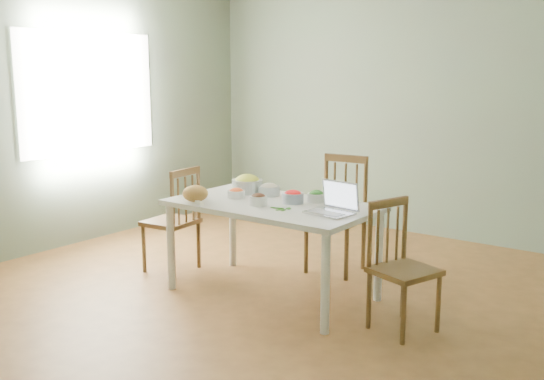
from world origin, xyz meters
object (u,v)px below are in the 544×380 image
Objects in this scene: dining_table at (272,249)px; bread_boule at (195,194)px; chair_far at (336,215)px; laptop at (329,198)px; chair_left at (171,219)px; chair_right at (405,268)px; bowl_squash at (247,184)px.

dining_table is 7.95× the size of bread_boule.
bread_boule is at bearing -147.62° from dining_table.
chair_far reaches higher than dining_table.
laptop is (0.45, -0.85, 0.34)m from chair_far.
dining_table is at bearing 86.42° from chair_left.
chair_right is (2.18, 0.02, -0.02)m from chair_left.
chair_left is 1.65m from laptop.
bowl_squash is (0.09, 0.52, 0.01)m from bread_boule.
chair_left is at bearing 154.05° from bread_boule.
dining_table is at bearing -178.30° from laptop.
bread_boule is 0.53m from bowl_squash.
chair_left is 4.65× the size of bread_boule.
bread_boule is at bearing -123.58° from chair_far.
laptop reaches higher than chair_right.
chair_right is at bearing 11.24° from laptop.
chair_far is at bearing 69.77° from chair_right.
dining_table is 6.16× the size of bowl_squash.
chair_right reaches higher than bread_boule.
bread_boule is (-1.61, -0.30, 0.36)m from chair_right.
bread_boule is at bearing 118.74° from chair_right.
chair_right is (1.02, -0.81, -0.06)m from chair_far.
dining_table is 0.81m from chair_far.
chair_far is at bearing 125.51° from laptop.
dining_table is 0.63m from bowl_squash.
bread_boule is at bearing -99.93° from bowl_squash.
laptop is at bearing 14.07° from bread_boule.
dining_table is 1.07m from chair_left.
bowl_squash is (0.66, 0.24, 0.35)m from chair_left.
chair_left is at bearing -173.09° from laptop.
chair_far is 1.30m from chair_right.
dining_table is 1.78× the size of chair_right.
dining_table is 4.94× the size of laptop.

